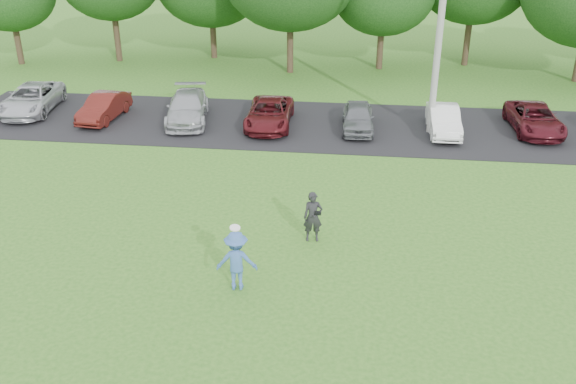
% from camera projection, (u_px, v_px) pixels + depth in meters
% --- Properties ---
extents(ground, '(100.00, 100.00, 0.00)m').
position_uv_depth(ground, '(272.00, 295.00, 16.75)').
color(ground, '#2D621C').
rests_on(ground, ground).
extents(parking_lot, '(32.00, 6.50, 0.03)m').
position_uv_depth(parking_lot, '(313.00, 125.00, 28.36)').
color(parking_lot, black).
rests_on(parking_lot, ground).
extents(utility_pole, '(0.28, 0.28, 9.03)m').
position_uv_depth(utility_pole, '(440.00, 26.00, 25.62)').
color(utility_pole, '#969691').
rests_on(utility_pole, ground).
extents(frisbee_player, '(1.14, 0.78, 2.03)m').
position_uv_depth(frisbee_player, '(237.00, 261.00, 16.68)').
color(frisbee_player, '#3A61A5').
rests_on(frisbee_player, ground).
extents(camera_bystander, '(0.62, 0.47, 1.57)m').
position_uv_depth(camera_bystander, '(313.00, 217.00, 18.98)').
color(camera_bystander, black).
rests_on(camera_bystander, ground).
extents(parked_cars, '(28.26, 5.02, 1.24)m').
position_uv_depth(parked_cars, '(285.00, 112.00, 28.15)').
color(parked_cars, '#B5B8BD').
rests_on(parked_cars, parking_lot).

